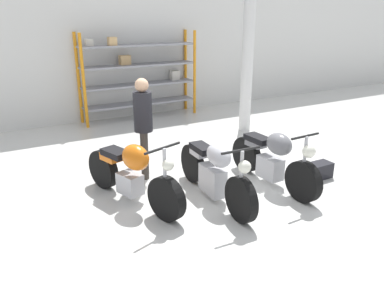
{
  "coord_description": "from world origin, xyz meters",
  "views": [
    {
      "loc": [
        -2.89,
        -4.79,
        2.75
      ],
      "look_at": [
        0.0,
        0.4,
        0.7
      ],
      "focal_mm": 35.0,
      "sensor_mm": 36.0,
      "label": 1
    }
  ],
  "objects_px": {
    "person_browsing": "(143,120)",
    "toolbox": "(319,170)",
    "motorcycle_orange": "(132,173)",
    "shelving_rack": "(139,74)",
    "motorcycle_silver": "(214,172)",
    "motorcycle_grey": "(273,159)"
  },
  "relations": [
    {
      "from": "shelving_rack",
      "to": "toolbox",
      "type": "relative_size",
      "value": 7.4
    },
    {
      "from": "motorcycle_silver",
      "to": "shelving_rack",
      "type": "bearing_deg",
      "value": 173.27
    },
    {
      "from": "shelving_rack",
      "to": "motorcycle_orange",
      "type": "xyz_separation_m",
      "value": [
        -2.01,
        -4.72,
        -0.76
      ]
    },
    {
      "from": "motorcycle_orange",
      "to": "toolbox",
      "type": "distance_m",
      "value": 3.33
    },
    {
      "from": "shelving_rack",
      "to": "motorcycle_orange",
      "type": "distance_m",
      "value": 5.19
    },
    {
      "from": "person_browsing",
      "to": "toolbox",
      "type": "distance_m",
      "value": 3.23
    },
    {
      "from": "motorcycle_orange",
      "to": "motorcycle_grey",
      "type": "xyz_separation_m",
      "value": [
        2.29,
        -0.56,
        -0.01
      ]
    },
    {
      "from": "motorcycle_orange",
      "to": "toolbox",
      "type": "height_order",
      "value": "motorcycle_orange"
    },
    {
      "from": "motorcycle_grey",
      "to": "shelving_rack",
      "type": "bearing_deg",
      "value": -178.78
    },
    {
      "from": "motorcycle_grey",
      "to": "person_browsing",
      "type": "xyz_separation_m",
      "value": [
        -1.75,
        1.37,
        0.58
      ]
    },
    {
      "from": "motorcycle_grey",
      "to": "toolbox",
      "type": "relative_size",
      "value": 4.66
    },
    {
      "from": "shelving_rack",
      "to": "toolbox",
      "type": "bearing_deg",
      "value": -77.48
    },
    {
      "from": "motorcycle_silver",
      "to": "motorcycle_grey",
      "type": "height_order",
      "value": "motorcycle_grey"
    },
    {
      "from": "motorcycle_orange",
      "to": "toolbox",
      "type": "bearing_deg",
      "value": 59.71
    },
    {
      "from": "shelving_rack",
      "to": "motorcycle_orange",
      "type": "bearing_deg",
      "value": -113.08
    },
    {
      "from": "shelving_rack",
      "to": "motorcycle_silver",
      "type": "xyz_separation_m",
      "value": [
        -0.86,
        -5.24,
        -0.77
      ]
    },
    {
      "from": "motorcycle_silver",
      "to": "motorcycle_orange",
      "type": "bearing_deg",
      "value": -111.59
    },
    {
      "from": "shelving_rack",
      "to": "person_browsing",
      "type": "bearing_deg",
      "value": -110.63
    },
    {
      "from": "shelving_rack",
      "to": "motorcycle_grey",
      "type": "bearing_deg",
      "value": -87.0
    },
    {
      "from": "motorcycle_silver",
      "to": "toolbox",
      "type": "bearing_deg",
      "value": 86.39
    },
    {
      "from": "motorcycle_silver",
      "to": "motorcycle_grey",
      "type": "xyz_separation_m",
      "value": [
        1.14,
        -0.04,
        0.01
      ]
    },
    {
      "from": "shelving_rack",
      "to": "motorcycle_silver",
      "type": "bearing_deg",
      "value": -99.33
    }
  ]
}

